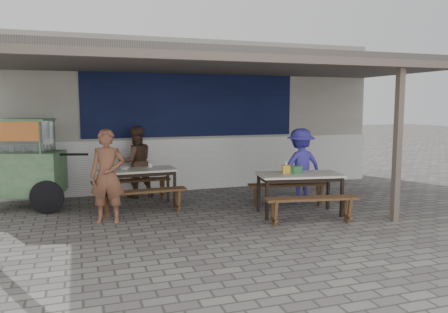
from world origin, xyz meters
TOP-DOWN VIEW (x-y plane):
  - ground at (0.00, 0.00)m, footprint 60.00×60.00m
  - back_wall at (-0.00, 3.58)m, footprint 9.00×1.28m
  - warung_roof at (0.02, 0.90)m, footprint 9.00×4.21m
  - table_left at (-1.71, 1.52)m, footprint 1.53×0.73m
  - bench_left_street at (-1.68, 0.92)m, footprint 1.61×0.36m
  - bench_left_wall at (-1.74, 2.13)m, footprint 1.61×0.36m
  - table_right at (1.01, 0.03)m, footprint 1.59×0.98m
  - bench_right_street at (0.90, -0.60)m, footprint 1.61×0.54m
  - bench_right_wall at (1.12, 0.67)m, footprint 1.61×0.54m
  - vendor_cart at (-3.82, 2.09)m, footprint 2.22×1.26m
  - patron_street_side at (-2.31, 0.57)m, footprint 0.66×0.52m
  - patron_wall_side at (-1.59, 2.47)m, footprint 0.82×0.68m
  - patron_right_table at (1.50, 0.90)m, footprint 1.01×0.62m
  - tissue_box at (0.83, 0.20)m, footprint 0.18×0.18m
  - donation_box at (0.98, 0.11)m, footprint 0.22×0.17m
  - condiment_jar at (-1.41, 1.70)m, footprint 0.08×0.08m
  - condiment_bowl at (-1.93, 1.58)m, footprint 0.22×0.22m

SIDE VIEW (x-z plane):
  - ground at x=0.00m, z-range 0.00..0.00m
  - bench_right_street at x=0.90m, z-range 0.12..0.57m
  - bench_right_wall at x=1.12m, z-range 0.12..0.57m
  - bench_left_street at x=-1.68m, z-range 0.12..0.57m
  - bench_left_wall at x=-1.74m, z-range 0.12..0.57m
  - table_left at x=-1.71m, z-range 0.30..1.05m
  - table_right at x=1.01m, z-range 0.30..1.05m
  - patron_right_table at x=1.50m, z-range 0.00..1.51m
  - patron_wall_side at x=-1.59m, z-range 0.00..1.53m
  - condiment_bowl at x=-1.93m, z-range 0.75..0.79m
  - condiment_jar at x=-1.41m, z-range 0.75..0.84m
  - patron_street_side at x=-2.31m, z-range 0.00..1.59m
  - donation_box at x=0.98m, z-range 0.75..0.88m
  - tissue_box at x=0.83m, z-range 0.75..0.89m
  - vendor_cart at x=-3.82m, z-range 0.07..1.80m
  - back_wall at x=0.00m, z-range -0.03..3.47m
  - warung_roof at x=0.02m, z-range 1.31..4.12m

